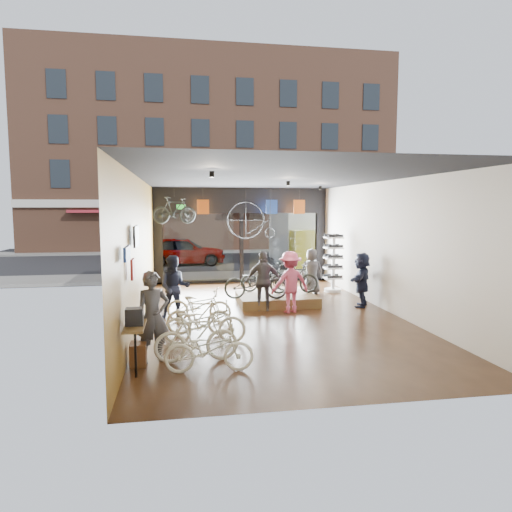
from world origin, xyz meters
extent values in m
cube|color=black|center=(0.00, 0.00, -0.02)|extent=(7.00, 12.00, 0.04)
cube|color=black|center=(0.00, 0.00, 3.82)|extent=(7.00, 12.00, 0.04)
cube|color=olive|center=(-3.52, 0.00, 1.90)|extent=(0.04, 12.00, 3.80)
cube|color=beige|center=(3.52, 0.00, 1.90)|extent=(0.04, 12.00, 3.80)
cube|color=beige|center=(0.00, -6.02, 1.90)|extent=(7.00, 0.04, 3.80)
cube|color=#198C26|center=(-2.40, 5.88, 3.05)|extent=(0.35, 0.06, 0.18)
cube|color=black|center=(0.00, 15.00, -0.01)|extent=(30.00, 18.00, 0.02)
cube|color=slate|center=(0.00, 7.20, 0.06)|extent=(30.00, 2.40, 0.12)
cube|color=slate|center=(0.00, 19.00, 0.06)|extent=(30.00, 2.00, 0.12)
cube|color=brown|center=(0.00, 21.50, 7.00)|extent=(26.00, 5.00, 14.00)
imported|color=gray|center=(-2.32, 12.00, 0.75)|extent=(4.41, 1.78, 1.50)
imported|color=beige|center=(-1.96, -4.17, 0.43)|extent=(1.66, 0.64, 0.86)
imported|color=beige|center=(-2.17, -3.58, 0.49)|extent=(1.66, 0.52, 0.99)
imported|color=beige|center=(-1.94, -2.40, 0.48)|extent=(1.86, 0.77, 0.95)
imported|color=beige|center=(-2.04, -1.70, 0.47)|extent=(1.62, 0.71, 0.94)
imported|color=beige|center=(-2.00, -0.44, 0.45)|extent=(1.83, 1.06, 0.91)
cube|color=brown|center=(0.50, 1.47, 0.15)|extent=(2.40, 1.80, 0.30)
imported|color=black|center=(-0.26, 0.92, 0.79)|extent=(1.96, 0.95, 0.99)
imported|color=black|center=(1.09, 1.58, 0.78)|extent=(1.59, 0.47, 0.95)
imported|color=black|center=(0.31, 2.12, 0.75)|extent=(1.77, 0.73, 0.91)
imported|color=#3F3F44|center=(-3.00, -3.41, 0.90)|extent=(0.76, 0.62, 1.79)
imported|color=#161C33|center=(-2.63, -0.01, 0.87)|extent=(0.87, 0.68, 1.74)
imported|color=#3F3F44|center=(-0.06, 0.64, 0.88)|extent=(1.08, 0.56, 1.76)
imported|color=#CC4C72|center=(0.65, 0.28, 0.89)|extent=(1.26, 0.88, 1.77)
imported|color=#3F3F44|center=(2.07, 2.95, 0.80)|extent=(0.85, 0.63, 1.60)
imported|color=#161C33|center=(3.00, 0.72, 0.83)|extent=(1.20, 1.58, 1.66)
imported|color=black|center=(-2.64, 4.20, 2.93)|extent=(1.64, 0.92, 0.95)
cube|color=#CC5919|center=(-1.58, 5.20, 3.05)|extent=(0.45, 0.03, 0.55)
cube|color=#1E3F99|center=(1.09, 5.20, 3.05)|extent=(0.45, 0.03, 0.55)
cube|color=#CC5919|center=(2.20, 5.20, 3.05)|extent=(0.45, 0.03, 0.55)
camera|label=1|loc=(-2.45, -12.33, 3.00)|focal=32.00mm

